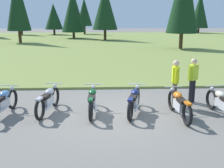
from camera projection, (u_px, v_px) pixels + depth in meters
ground_plane at (113, 115)px, 9.05m from camera, size 140.00×140.00×0.00m
grass_moorland at (103, 43)px, 33.61m from camera, size 80.00×44.00×0.10m
forest_treeline at (98, 9)px, 40.13m from camera, size 42.89×29.83×8.93m
motorcycle_sky_blue at (3, 103)px, 8.89m from camera, size 0.62×2.09×0.88m
motorcycle_silver at (48, 100)px, 9.18m from camera, size 0.66×2.08×0.88m
motorcycle_british_green at (92, 101)px, 9.10m from camera, size 0.62×2.10×0.88m
motorcycle_navy at (134, 101)px, 9.11m from camera, size 0.81×2.04×0.88m
motorcycle_orange at (179, 104)px, 8.75m from camera, size 0.62×2.10×0.88m
motorcycle_cream at (222, 103)px, 8.86m from camera, size 0.62×2.10×0.88m
rider_near_row_end at (175, 80)px, 9.73m from camera, size 0.28×0.54×1.67m
rider_checking_bike at (193, 78)px, 10.13m from camera, size 0.44×0.40×1.67m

